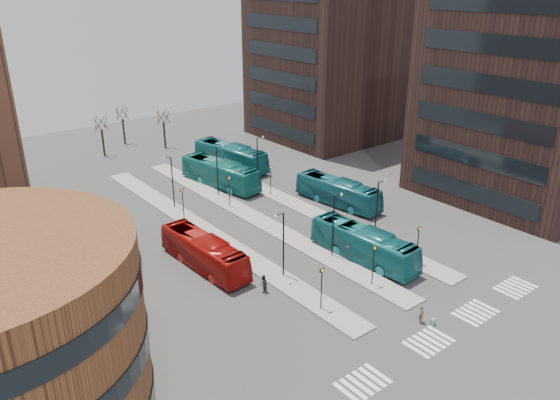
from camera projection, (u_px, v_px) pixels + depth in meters
ground at (485, 364)px, 37.72m from camera, size 160.00×160.00×0.00m
island_left at (207, 232)px, 57.01m from camera, size 2.50×45.00×0.15m
island_mid at (253, 217)px, 60.48m from camera, size 2.50×45.00×0.15m
island_right at (294, 204)px, 63.95m from camera, size 2.50×45.00×0.15m
suitcase at (433, 322)px, 41.90m from camera, size 0.42×0.35×0.49m
red_bus at (204, 252)px, 49.73m from camera, size 3.07×11.16×3.08m
teal_bus_a at (364, 244)px, 51.03m from camera, size 3.28×11.62×3.20m
teal_bus_b at (220, 173)px, 69.06m from camera, size 4.69×12.42×3.38m
teal_bus_c at (338, 192)px, 63.45m from camera, size 3.81×11.42×3.12m
teal_bus_d at (231, 156)px, 75.52m from camera, size 4.66×12.63×3.44m
traveller at (422, 314)px, 41.96m from camera, size 0.66×0.62×1.51m
commuter_a at (263, 284)px, 46.00m from camera, size 0.96×0.87×1.60m
commuter_b at (369, 260)px, 49.59m from camera, size 0.81×1.18×1.86m
commuter_c at (348, 253)px, 51.05m from camera, size 0.62×1.09×1.68m
crosswalk_stripes at (451, 328)px, 41.62m from camera, size 22.35×2.40×0.01m
tower_near at (536, 69)px, 62.03m from camera, size 20.12×20.00×30.00m
tower_far at (330, 43)px, 86.55m from camera, size 20.12×20.00×30.00m
sign_poles at (291, 219)px, 54.31m from camera, size 12.45×22.12×3.65m
lamp_posts at (268, 192)px, 58.07m from camera, size 14.04×20.24×6.12m
bare_trees at (130, 132)px, 83.41m from camera, size 10.97×8.14×5.90m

